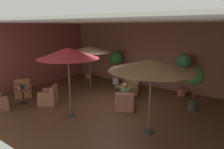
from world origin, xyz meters
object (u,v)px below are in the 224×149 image
(armchair_front_right_north, at_px, (125,103))
(potted_tree_mid_left, at_px, (88,56))
(cafe_table_front_left, at_px, (23,93))
(potted_tree_mid_right, at_px, (195,81))
(potted_tree_left_corner, at_px, (184,66))
(patron_blue_shirt, at_px, (125,92))
(armchair_front_left_south, at_px, (49,97))
(iced_drink_cup, at_px, (19,88))
(patio_umbrella_tall_red, at_px, (68,53))
(patio_umbrella_near_wall, at_px, (90,49))
(potted_tree_right_corner, at_px, (116,60))
(armchair_front_right_east, at_px, (132,87))
(cafe_table_front_right, at_px, (127,89))
(armchair_front_left_north, at_px, (23,90))
(open_laptop, at_px, (23,87))
(patio_umbrella_center_beige, at_px, (151,65))

(armchair_front_right_north, bearing_deg, potted_tree_mid_left, 148.31)
(cafe_table_front_left, relative_size, potted_tree_mid_right, 0.39)
(potted_tree_left_corner, bearing_deg, patron_blue_shirt, -112.85)
(armchair_front_left_south, xyz_separation_m, iced_drink_cup, (-0.99, -0.81, 0.44))
(patio_umbrella_tall_red, distance_m, potted_tree_mid_right, 5.14)
(patio_umbrella_near_wall, distance_m, potted_tree_right_corner, 1.92)
(armchair_front_right_north, relative_size, armchair_front_right_east, 1.00)
(cafe_table_front_right, relative_size, armchair_front_right_east, 0.79)
(armchair_front_right_east, relative_size, patio_umbrella_near_wall, 0.44)
(cafe_table_front_right, height_order, patio_umbrella_tall_red, patio_umbrella_tall_red)
(armchair_front_left_north, distance_m, potted_tree_left_corner, 8.05)
(armchair_front_left_south, relative_size, armchair_front_right_north, 1.02)
(potted_tree_left_corner, relative_size, potted_tree_mid_right, 1.17)
(iced_drink_cup, bearing_deg, cafe_table_front_right, 42.91)
(armchair_front_left_north, relative_size, cafe_table_front_right, 1.25)
(armchair_front_left_north, relative_size, patio_umbrella_near_wall, 0.43)
(potted_tree_right_corner, bearing_deg, patio_umbrella_near_wall, -107.75)
(armchair_front_left_north, xyz_separation_m, open_laptop, (0.99, -0.52, 0.44))
(potted_tree_mid_left, bearing_deg, patio_umbrella_center_beige, -32.44)
(cafe_table_front_left, distance_m, cafe_table_front_right, 4.72)
(armchair_front_left_south, xyz_separation_m, patio_umbrella_center_beige, (4.81, 0.32, 1.94))
(armchair_front_left_south, height_order, patio_umbrella_center_beige, patio_umbrella_center_beige)
(patio_umbrella_tall_red, relative_size, potted_tree_left_corner, 1.27)
(armchair_front_right_east, bearing_deg, patio_umbrella_center_beige, -50.75)
(cafe_table_front_left, bearing_deg, patio_umbrella_near_wall, 76.37)
(patio_umbrella_tall_red, distance_m, patio_umbrella_near_wall, 3.74)
(patron_blue_shirt, bearing_deg, armchair_front_left_south, -153.62)
(armchair_front_left_south, relative_size, cafe_table_front_right, 1.29)
(armchair_front_right_east, xyz_separation_m, open_laptop, (-3.12, -4.17, 0.44))
(iced_drink_cup, bearing_deg, patio_umbrella_near_wall, 76.18)
(armchair_front_right_east, relative_size, iced_drink_cup, 9.40)
(cafe_table_front_left, height_order, patron_blue_shirt, patron_blue_shirt)
(patron_blue_shirt, bearing_deg, potted_tree_mid_right, 34.43)
(potted_tree_mid_left, height_order, potted_tree_right_corner, potted_tree_mid_left)
(cafe_table_front_left, height_order, armchair_front_left_north, armchair_front_left_north)
(armchair_front_left_north, distance_m, patio_umbrella_center_beige, 7.04)
(patio_umbrella_center_beige, height_order, open_laptop, patio_umbrella_center_beige)
(iced_drink_cup, bearing_deg, armchair_front_left_south, 39.52)
(patio_umbrella_near_wall, relative_size, potted_tree_right_corner, 1.19)
(armchair_front_left_north, distance_m, patio_umbrella_near_wall, 3.97)
(potted_tree_mid_left, height_order, potted_tree_mid_right, potted_tree_mid_left)
(armchair_front_right_east, bearing_deg, potted_tree_mid_right, -7.51)
(armchair_front_left_south, distance_m, cafe_table_front_right, 3.57)
(armchair_front_left_north, bearing_deg, patio_umbrella_tall_red, -3.85)
(cafe_table_front_left, xyz_separation_m, armchair_front_right_north, (4.04, 2.18, -0.20))
(cafe_table_front_left, bearing_deg, armchair_front_right_east, 53.70)
(patio_umbrella_near_wall, height_order, potted_tree_mid_left, patio_umbrella_near_wall)
(patio_umbrella_center_beige, distance_m, open_laptop, 6.03)
(cafe_table_front_left, xyz_separation_m, cafe_table_front_right, (3.50, 3.17, 0.05))
(armchair_front_left_north, distance_m, potted_tree_mid_left, 4.79)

